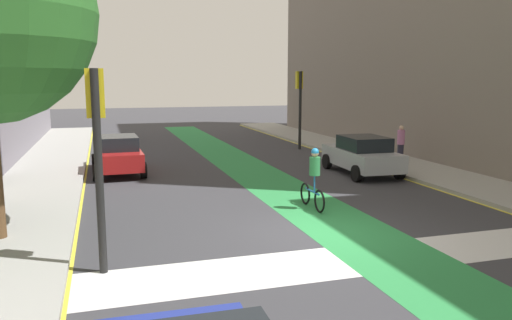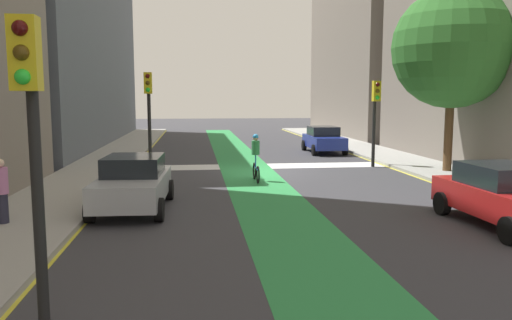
{
  "view_description": "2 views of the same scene",
  "coord_description": "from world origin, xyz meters",
  "px_view_note": "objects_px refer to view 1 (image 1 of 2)",
  "views": [
    {
      "loc": [
        -5.2,
        -11.32,
        3.84
      ],
      "look_at": [
        0.07,
        5.99,
        0.95
      ],
      "focal_mm": 35.37,
      "sensor_mm": 36.0,
      "label": 1
    },
    {
      "loc": [
        3.1,
        21.63,
        3.24
      ],
      "look_at": [
        1.13,
        5.6,
        1.25
      ],
      "focal_mm": 35.11,
      "sensor_mm": 36.0,
      "label": 2
    }
  ],
  "objects_px": {
    "traffic_signal_near_left": "(97,131)",
    "cyclist_in_lane": "(314,177)",
    "pedestrian_sidewalk_right_a": "(401,143)",
    "car_red_left_far": "(117,154)",
    "traffic_signal_far_right": "(299,95)",
    "car_silver_right_far": "(362,155)"
  },
  "relations": [
    {
      "from": "traffic_signal_far_right",
      "to": "pedestrian_sidewalk_right_a",
      "type": "relative_size",
      "value": 2.65
    },
    {
      "from": "traffic_signal_far_right",
      "to": "pedestrian_sidewalk_right_a",
      "type": "distance_m",
      "value": 6.84
    },
    {
      "from": "car_red_left_far",
      "to": "pedestrian_sidewalk_right_a",
      "type": "distance_m",
      "value": 12.64
    },
    {
      "from": "traffic_signal_near_left",
      "to": "cyclist_in_lane",
      "type": "distance_m",
      "value": 7.15
    },
    {
      "from": "car_silver_right_far",
      "to": "pedestrian_sidewalk_right_a",
      "type": "xyz_separation_m",
      "value": [
        2.99,
        1.83,
        0.17
      ]
    },
    {
      "from": "traffic_signal_near_left",
      "to": "traffic_signal_far_right",
      "type": "distance_m",
      "value": 18.98
    },
    {
      "from": "car_silver_right_far",
      "to": "cyclist_in_lane",
      "type": "distance_m",
      "value": 6.25
    },
    {
      "from": "pedestrian_sidewalk_right_a",
      "to": "cyclist_in_lane",
      "type": "bearing_deg",
      "value": -137.78
    },
    {
      "from": "traffic_signal_near_left",
      "to": "pedestrian_sidewalk_right_a",
      "type": "bearing_deg",
      "value": 36.58
    },
    {
      "from": "cyclist_in_lane",
      "to": "pedestrian_sidewalk_right_a",
      "type": "relative_size",
      "value": 1.15
    },
    {
      "from": "car_red_left_far",
      "to": "traffic_signal_near_left",
      "type": "bearing_deg",
      "value": -93.26
    },
    {
      "from": "cyclist_in_lane",
      "to": "traffic_signal_near_left",
      "type": "bearing_deg",
      "value": -151.34
    },
    {
      "from": "traffic_signal_far_right",
      "to": "car_silver_right_far",
      "type": "distance_m",
      "value": 8.12
    },
    {
      "from": "car_silver_right_far",
      "to": "car_red_left_far",
      "type": "bearing_deg",
      "value": 162.08
    },
    {
      "from": "traffic_signal_near_left",
      "to": "pedestrian_sidewalk_right_a",
      "type": "xyz_separation_m",
      "value": [
        13.2,
        9.8,
        -1.88
      ]
    },
    {
      "from": "traffic_signal_near_left",
      "to": "pedestrian_sidewalk_right_a",
      "type": "distance_m",
      "value": 16.55
    },
    {
      "from": "traffic_signal_far_right",
      "to": "cyclist_in_lane",
      "type": "xyz_separation_m",
      "value": [
        -4.51,
        -12.47,
        -2.04
      ]
    },
    {
      "from": "pedestrian_sidewalk_right_a",
      "to": "car_red_left_far",
      "type": "bearing_deg",
      "value": 174.24
    },
    {
      "from": "car_silver_right_far",
      "to": "pedestrian_sidewalk_right_a",
      "type": "height_order",
      "value": "pedestrian_sidewalk_right_a"
    },
    {
      "from": "traffic_signal_near_left",
      "to": "car_red_left_far",
      "type": "xyz_separation_m",
      "value": [
        0.63,
        11.07,
        -2.05
      ]
    },
    {
      "from": "traffic_signal_far_right",
      "to": "car_red_left_far",
      "type": "xyz_separation_m",
      "value": [
        -9.93,
        -4.71,
        -2.2
      ]
    },
    {
      "from": "traffic_signal_far_right",
      "to": "pedestrian_sidewalk_right_a",
      "type": "xyz_separation_m",
      "value": [
        2.64,
        -5.97,
        -2.04
      ]
    }
  ]
}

